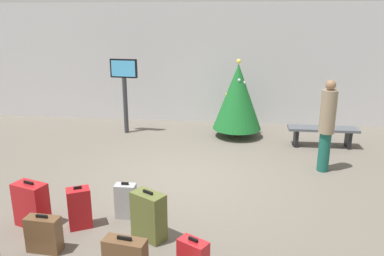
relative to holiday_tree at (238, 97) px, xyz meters
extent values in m
plane|color=#665E54|center=(-1.00, -2.93, -1.07)|extent=(16.00, 16.00, 0.00)
cube|color=silver|center=(-1.00, 1.48, 0.65)|extent=(16.00, 0.20, 3.44)
cylinder|color=#4C3319|center=(0.00, 0.00, -0.96)|extent=(0.12, 0.12, 0.22)
cone|color=#196628|center=(0.00, 0.00, 0.00)|extent=(1.26, 1.26, 1.69)
sphere|color=#F2D84C|center=(0.00, 0.00, 0.90)|extent=(0.12, 0.12, 0.12)
sphere|color=red|center=(-0.10, 0.15, 0.34)|extent=(0.08, 0.08, 0.08)
sphere|color=yellow|center=(-0.28, 0.00, 0.05)|extent=(0.08, 0.08, 0.08)
sphere|color=silver|center=(0.15, -0.07, 0.38)|extent=(0.08, 0.08, 0.08)
sphere|color=silver|center=(0.02, -0.14, 0.45)|extent=(0.08, 0.08, 0.08)
sphere|color=silver|center=(-0.28, 0.06, 0.05)|extent=(0.08, 0.08, 0.08)
sphere|color=yellow|center=(0.07, 0.31, -0.05)|extent=(0.08, 0.08, 0.08)
cylinder|color=#333338|center=(-2.98, 0.01, -0.32)|extent=(0.12, 0.12, 1.50)
cube|color=black|center=(-2.98, 0.01, 0.68)|extent=(0.73, 0.15, 0.49)
cube|color=#4CB2F2|center=(-2.98, -0.04, 0.68)|extent=(0.65, 0.08, 0.41)
cube|color=#4C5159|center=(2.07, -0.58, -0.62)|extent=(1.64, 0.44, 0.06)
cube|color=black|center=(1.45, -0.58, -0.86)|extent=(0.08, 0.35, 0.42)
cube|color=black|center=(2.68, -0.58, -0.86)|extent=(0.08, 0.35, 0.42)
cylinder|color=#19594C|center=(1.78, -2.15, -0.66)|extent=(0.23, 0.23, 0.82)
cylinder|color=gray|center=(1.78, -2.15, 0.18)|extent=(0.32, 0.32, 0.87)
sphere|color=#8C6647|center=(1.78, -2.15, 0.72)|extent=(0.20, 0.20, 0.20)
cube|color=brown|center=(-2.55, -5.50, -0.82)|extent=(0.47, 0.23, 0.50)
cube|color=black|center=(-2.55, -5.50, -0.55)|extent=(0.16, 0.04, 0.04)
cube|color=#59602D|center=(-1.22, -5.02, -0.72)|extent=(0.55, 0.47, 0.70)
cube|color=black|center=(-1.22, -5.02, -0.35)|extent=(0.16, 0.11, 0.04)
cube|color=black|center=(-1.26, -6.06, -0.43)|extent=(0.18, 0.06, 0.04)
cube|color=#B2191E|center=(-2.32, -4.84, -0.76)|extent=(0.41, 0.37, 0.62)
cube|color=black|center=(-2.32, -4.84, -0.42)|extent=(0.12, 0.08, 0.04)
cube|color=#9EA0A5|center=(-1.71, -4.48, -0.79)|extent=(0.32, 0.19, 0.56)
cube|color=black|center=(-1.71, -4.48, -0.49)|extent=(0.11, 0.03, 0.04)
cube|color=#B2191E|center=(-3.06, -4.87, -0.73)|extent=(0.56, 0.42, 0.68)
cube|color=black|center=(-3.06, -4.87, -0.37)|extent=(0.17, 0.08, 0.04)
cube|color=black|center=(-0.49, -5.82, -0.54)|extent=(0.13, 0.09, 0.04)
camera|label=1|loc=(-0.04, -9.83, 2.03)|focal=36.18mm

